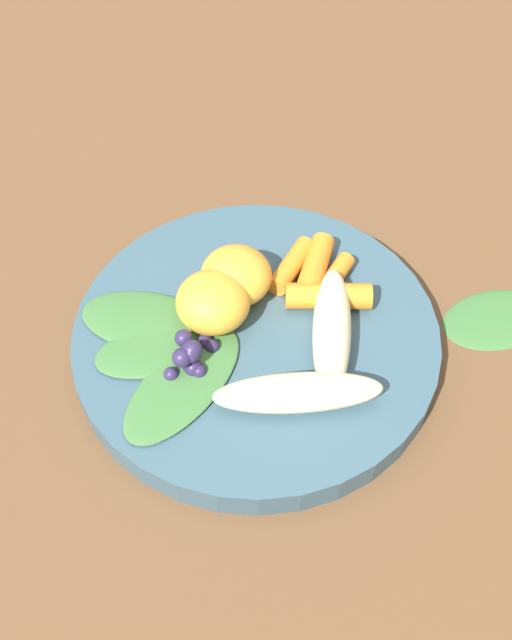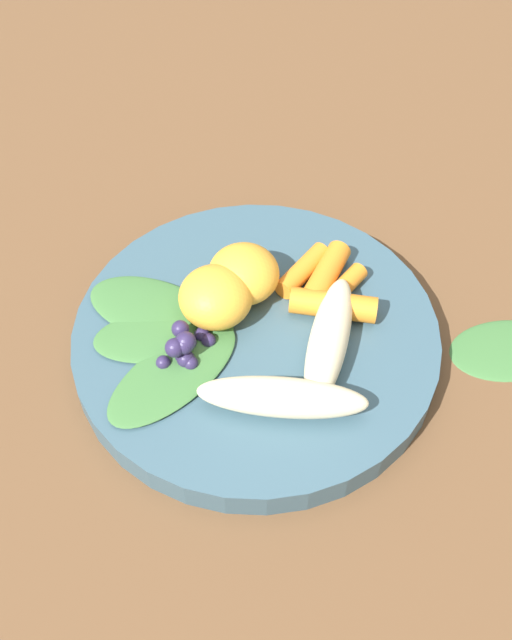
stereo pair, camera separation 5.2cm
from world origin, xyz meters
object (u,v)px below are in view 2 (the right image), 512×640
at_px(banana_peeled_left, 329,339).
at_px(kale_leaf_stray, 509,348).
at_px(orange_segment_near, 216,297).
at_px(banana_peeled_right, 276,399).
at_px(bowl, 256,338).

distance_m(banana_peeled_left, kale_leaf_stray, 0.14).
xyz_separation_m(banana_peeled_left, orange_segment_near, (-0.05, -0.07, 0.01)).
bearing_deg(banana_peeled_right, bowl, 106.06).
height_order(banana_peeled_right, kale_leaf_stray, banana_peeled_right).
bearing_deg(bowl, banana_peeled_right, -3.25).
relative_size(bowl, banana_peeled_right, 2.37).
bearing_deg(banana_peeled_left, kale_leaf_stray, -68.90).
bearing_deg(orange_segment_near, banana_peeled_left, 53.52).
height_order(bowl, banana_peeled_right, banana_peeled_right).
relative_size(banana_peeled_left, orange_segment_near, 2.11).
bearing_deg(banana_peeled_left, banana_peeled_right, 156.62).
height_order(bowl, banana_peeled_left, banana_peeled_left).
distance_m(banana_peeled_left, banana_peeled_right, 0.06).
distance_m(orange_segment_near, kale_leaf_stray, 0.22).
distance_m(banana_peeled_left, orange_segment_near, 0.09).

